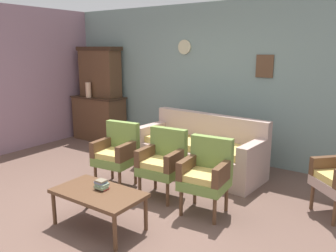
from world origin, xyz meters
TOP-DOWN VIEW (x-y plane):
  - ground_plane at (0.00, 0.00)m, footprint 7.68×7.68m
  - wall_back_with_decor at (0.00, 2.63)m, footprint 6.40×0.09m
  - side_cabinet at (-2.53, 2.25)m, footprint 1.16×0.55m
  - cabinet_upper_hutch at (-2.53, 2.33)m, footprint 0.99×0.38m
  - vase_on_cabinet at (-2.62, 2.07)m, footprint 0.12×0.12m
  - floral_couch at (0.24, 1.72)m, footprint 2.08×0.95m
  - armchair_by_doorway at (-0.48, 0.60)m, footprint 0.57×0.54m
  - armchair_near_cabinet at (0.28, 0.65)m, footprint 0.55×0.53m
  - armchair_row_middle at (0.97, 0.57)m, footprint 0.56×0.53m
  - coffee_table at (0.18, -0.41)m, footprint 1.00×0.56m
  - book_stack_on_table at (0.17, -0.35)m, footprint 0.14×0.12m

SIDE VIEW (x-z plane):
  - ground_plane at x=0.00m, z-range 0.00..0.00m
  - floral_couch at x=0.24m, z-range -0.12..0.78m
  - coffee_table at x=0.18m, z-range 0.17..0.59m
  - side_cabinet at x=-2.53m, z-range 0.00..0.93m
  - book_stack_on_table at x=0.17m, z-range 0.42..0.52m
  - armchair_by_doorway at x=-0.48m, z-range 0.05..0.95m
  - armchair_near_cabinet at x=0.28m, z-range 0.05..0.95m
  - armchair_row_middle at x=0.97m, z-range 0.05..0.95m
  - vase_on_cabinet at x=-2.62m, z-range 0.93..1.24m
  - wall_back_with_decor at x=0.00m, z-range 0.00..2.70m
  - cabinet_upper_hutch at x=-2.53m, z-range 0.94..1.97m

